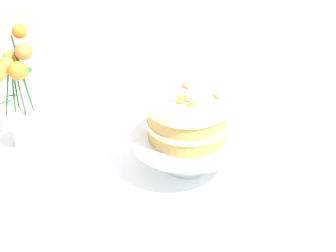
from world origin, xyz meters
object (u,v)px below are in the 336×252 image
Objects in this scene: dining_table at (156,194)px; cake_stand at (187,142)px; flower_vase at (18,99)px; layer_cake at (187,118)px.

cake_stand reaches higher than dining_table.
cake_stand is at bearing -10.58° from flower_vase.
flower_vase is at bearing 166.34° from dining_table.
dining_table is at bearing -175.82° from layer_cake.
flower_vase is at bearing 169.43° from layer_cake.
dining_table is 4.83× the size of cake_stand.
layer_cake is 0.47m from flower_vase.
flower_vase reaches higher than cake_stand.
flower_vase is (-0.38, 0.09, 0.24)m from dining_table.
layer_cake is 0.61× the size of flower_vase.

